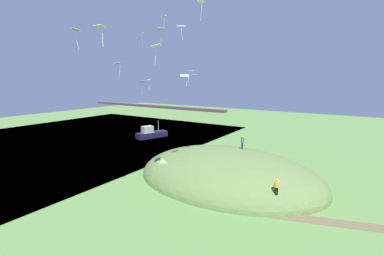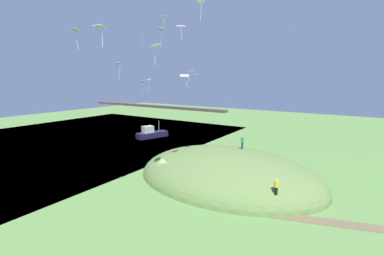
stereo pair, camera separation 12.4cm
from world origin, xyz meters
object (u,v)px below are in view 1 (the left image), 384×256
at_px(boat_on_lake, 151,134).
at_px(kite_11, 164,17).
at_px(kite_5, 75,31).
at_px(kite_7, 190,72).
at_px(kite_6, 118,65).
at_px(person_with_child, 277,185).
at_px(kite_10, 141,34).
at_px(kite_2, 185,76).
at_px(kite_4, 181,27).
at_px(kite_3, 156,46).
at_px(kite_0, 192,75).
at_px(kite_8, 161,30).
at_px(kite_9, 201,2).
at_px(person_near_shore, 242,141).
at_px(kite_13, 142,83).
at_px(kite_12, 100,28).
at_px(kite_1, 149,80).

relative_size(boat_on_lake, kite_11, 4.40).
distance_m(kite_5, kite_7, 14.78).
bearing_deg(kite_6, kite_5, -69.81).
height_order(person_with_child, kite_10, kite_10).
xyz_separation_m(kite_2, kite_4, (3.31, -5.33, 4.47)).
height_order(person_with_child, kite_3, kite_3).
distance_m(kite_0, kite_8, 7.14).
bearing_deg(kite_0, kite_10, -176.12).
distance_m(kite_4, kite_10, 17.13).
xyz_separation_m(kite_0, kite_10, (-8.74, -0.59, 6.03)).
distance_m(kite_2, kite_9, 8.96).
distance_m(kite_4, kite_6, 11.56).
bearing_deg(person_near_shore, kite_3, 104.97).
distance_m(boat_on_lake, person_near_shore, 28.31).
distance_m(kite_7, kite_13, 9.58).
bearing_deg(person_with_child, boat_on_lake, 106.94).
relative_size(person_with_child, kite_10, 0.71).
distance_m(kite_3, kite_10, 17.14).
bearing_deg(kite_10, kite_12, -57.55).
distance_m(kite_0, kite_10, 10.63).
bearing_deg(kite_13, kite_7, -5.24).
xyz_separation_m(kite_0, kite_1, (-1.24, -7.58, -0.71)).
bearing_deg(kite_13, kite_10, 108.79).
bearing_deg(kite_4, kite_11, 136.70).
bearing_deg(kite_9, kite_13, 153.13).
xyz_separation_m(kite_7, kite_13, (-9.43, 0.86, -1.47)).
xyz_separation_m(kite_6, kite_8, (2.97, 4.91, 4.50)).
distance_m(kite_7, kite_8, 6.57).
bearing_deg(kite_10, person_near_shore, 0.60).
distance_m(kite_1, kite_3, 7.23).
relative_size(kite_11, kite_12, 0.90).
bearing_deg(kite_9, kite_1, 172.42).
distance_m(person_with_child, kite_12, 21.03).
xyz_separation_m(kite_0, kite_4, (5.32, -10.23, 4.26)).
relative_size(boat_on_lake, kite_0, 5.06).
relative_size(person_with_child, kite_11, 0.97).
xyz_separation_m(kite_3, kite_9, (2.91, 3.30, 4.13)).
distance_m(kite_11, kite_13, 10.37).
bearing_deg(person_near_shore, kite_2, 72.65).
bearing_deg(kite_3, kite_1, 138.24).
bearing_deg(kite_5, kite_9, 36.64).
height_order(person_near_shore, kite_1, kite_1).
height_order(person_near_shore, kite_6, kite_6).
xyz_separation_m(boat_on_lake, kite_8, (15.08, -14.44, 17.88)).
xyz_separation_m(kite_8, kite_11, (-0.30, 0.99, 1.79)).
height_order(kite_9, kite_13, kite_9).
relative_size(person_near_shore, kite_5, 0.91).
bearing_deg(kite_9, boat_on_lake, 141.02).
distance_m(boat_on_lake, kite_3, 34.62).
height_order(person_with_child, kite_5, kite_5).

